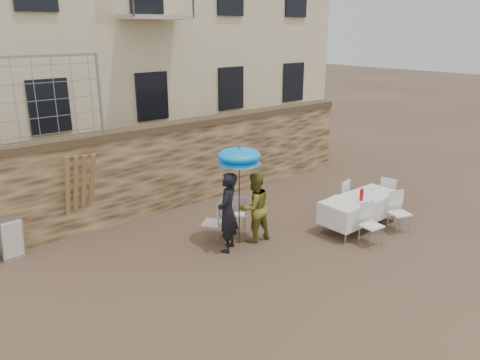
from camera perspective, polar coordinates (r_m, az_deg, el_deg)
ground at (r=9.02m, az=7.21°, el=-12.36°), size 80.00×80.00×0.00m
stone_wall at (r=12.23m, az=-9.91°, el=1.39°), size 13.00×0.50×2.20m
chain_link_fence at (r=10.68m, az=-24.65°, el=8.65°), size 3.20×0.06×1.80m
man_suit at (r=9.83m, az=-1.51°, el=-3.96°), size 0.75×0.71×1.73m
woman_dress at (r=10.30m, az=1.76°, el=-3.35°), size 0.82×0.66×1.58m
umbrella at (r=9.79m, az=-0.10°, el=2.64°), size 0.97×0.97×2.06m
couple_chair_left at (r=10.38m, az=-3.39°, el=-5.05°), size 0.67×0.67×0.96m
couple_chair_right at (r=10.78m, az=-0.40°, el=-4.13°), size 0.67×0.67×0.96m
banquet_table at (r=11.36m, az=14.51°, el=-2.19°), size 2.10×0.85×0.78m
soda_bottle at (r=11.06m, az=14.59°, el=-1.78°), size 0.09×0.09×0.26m
table_chair_front_left at (r=10.59m, az=15.76°, el=-5.25°), size 0.53×0.53×0.96m
table_chair_front_right at (r=11.46m, az=18.91°, el=-3.76°), size 0.61×0.61×0.96m
table_chair_back at (r=12.04m, az=11.91°, el=-2.12°), size 0.56×0.56×0.96m
table_chair_side at (r=12.60m, az=17.81°, el=-1.69°), size 0.56×0.56×0.96m
chair_stack_right at (r=10.79m, az=-26.28°, el=-6.18°), size 0.46×0.40×0.92m
wood_planks at (r=11.08m, az=-18.80°, el=-1.63°), size 0.70×0.20×2.00m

